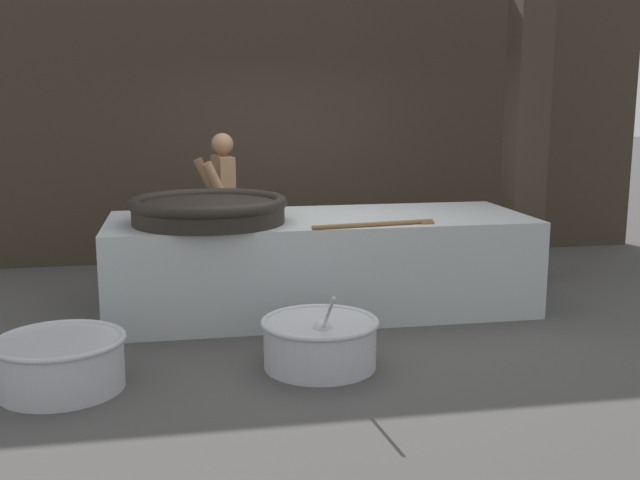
% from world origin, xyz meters
% --- Properties ---
extents(ground_plane, '(60.00, 60.00, 0.00)m').
position_xyz_m(ground_plane, '(0.00, 0.00, 0.00)').
color(ground_plane, '#474442').
extents(back_wall, '(9.61, 0.24, 4.43)m').
position_xyz_m(back_wall, '(0.00, 2.53, 2.21)').
color(back_wall, '#382D23').
rests_on(back_wall, ground_plane).
extents(support_pillar, '(0.37, 0.37, 4.43)m').
position_xyz_m(support_pillar, '(2.44, 0.79, 2.21)').
color(support_pillar, '#382D23').
rests_on(support_pillar, ground_plane).
extents(hearth_platform, '(3.97, 1.48, 0.91)m').
position_xyz_m(hearth_platform, '(0.00, 0.00, 0.45)').
color(hearth_platform, '#B2B7B7').
rests_on(hearth_platform, ground_plane).
extents(giant_wok_near, '(1.43, 1.43, 0.24)m').
position_xyz_m(giant_wok_near, '(-1.05, -0.16, 1.03)').
color(giant_wok_near, black).
rests_on(giant_wok_near, hearth_platform).
extents(stirring_paddle, '(1.14, 0.23, 0.04)m').
position_xyz_m(stirring_paddle, '(0.42, -0.63, 0.93)').
color(stirring_paddle, brown).
rests_on(stirring_paddle, hearth_platform).
extents(cook, '(0.43, 0.64, 1.66)m').
position_xyz_m(cook, '(-0.86, 1.02, 0.90)').
color(cook, '#8C6647').
rests_on(cook, ground_plane).
extents(prep_bowl_vegetables, '(0.90, 1.17, 0.74)m').
position_xyz_m(prep_bowl_vegetables, '(-0.29, -1.57, 0.21)').
color(prep_bowl_vegetables, '#B7B7BC').
rests_on(prep_bowl_vegetables, ground_plane).
extents(prep_bowl_meat, '(0.91, 0.91, 0.38)m').
position_xyz_m(prep_bowl_meat, '(-2.16, -1.69, 0.21)').
color(prep_bowl_meat, '#B7B7BC').
rests_on(prep_bowl_meat, ground_plane).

